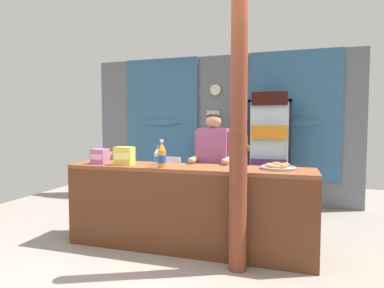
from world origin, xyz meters
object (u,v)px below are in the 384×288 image
at_px(timber_post, 239,141).
at_px(pastry_tray, 278,167).
at_px(stall_counter, 185,200).
at_px(soda_bottle_water, 157,157).
at_px(banana_bunch, 103,156).
at_px(soda_bottle_orange_soda, 162,156).
at_px(plastic_lawn_chair, 165,181).
at_px(bottle_shelf_rack, 215,168).
at_px(drink_fridge, 270,148).
at_px(snack_box_wafer, 100,156).
at_px(snack_box_instant_noodle, 124,156).
at_px(shopkeeper, 213,160).

bearing_deg(timber_post, pastry_tray, 51.88).
xyz_separation_m(stall_counter, soda_bottle_water, (-0.37, 0.12, 0.45)).
xyz_separation_m(soda_bottle_water, banana_bunch, (-0.82, 0.17, -0.03)).
bearing_deg(banana_bunch, soda_bottle_orange_soda, -21.49).
bearing_deg(soda_bottle_water, plastic_lawn_chair, 108.40).
xyz_separation_m(bottle_shelf_rack, plastic_lawn_chair, (-0.65, -0.70, -0.13)).
height_order(drink_fridge, soda_bottle_water, drink_fridge).
height_order(plastic_lawn_chair, snack_box_wafer, snack_box_wafer).
distance_m(pastry_tray, banana_bunch, 2.15).
bearing_deg(snack_box_instant_noodle, snack_box_wafer, 177.53).
distance_m(timber_post, drink_fridge, 2.22).
bearing_deg(bottle_shelf_rack, snack_box_instant_noodle, -105.16).
bearing_deg(banana_bunch, snack_box_instant_noodle, -31.72).
bearing_deg(timber_post, soda_bottle_orange_soda, 167.96).
distance_m(plastic_lawn_chair, shopkeeper, 1.37).
height_order(plastic_lawn_chair, snack_box_instant_noodle, snack_box_instant_noodle).
xyz_separation_m(stall_counter, plastic_lawn_chair, (-0.80, 1.42, -0.07)).
xyz_separation_m(bottle_shelf_rack, banana_bunch, (-1.03, -1.83, 0.35)).
relative_size(bottle_shelf_rack, plastic_lawn_chair, 1.39).
height_order(snack_box_instant_noodle, banana_bunch, snack_box_instant_noodle).
distance_m(snack_box_wafer, banana_bunch, 0.30).
xyz_separation_m(soda_bottle_orange_soda, snack_box_instant_noodle, (-0.50, 0.09, -0.02)).
xyz_separation_m(drink_fridge, soda_bottle_water, (-1.14, -1.82, -0.00)).
bearing_deg(snack_box_instant_noodle, stall_counter, -0.49).
height_order(soda_bottle_orange_soda, pastry_tray, soda_bottle_orange_soda).
distance_m(timber_post, pastry_tray, 0.62).
distance_m(bottle_shelf_rack, soda_bottle_water, 2.05).
bearing_deg(pastry_tray, soda_bottle_water, -177.79).
distance_m(stall_counter, snack_box_instant_noodle, 0.86).
height_order(snack_box_wafer, banana_bunch, snack_box_wafer).
bearing_deg(snack_box_wafer, soda_bottle_orange_soda, -7.41).
distance_m(plastic_lawn_chair, snack_box_instant_noodle, 1.51).
distance_m(drink_fridge, snack_box_wafer, 2.65).
xyz_separation_m(soda_bottle_orange_soda, banana_bunch, (-0.96, 0.38, -0.07)).
relative_size(bottle_shelf_rack, pastry_tray, 3.34).
relative_size(shopkeeper, soda_bottle_orange_soda, 5.02).
bearing_deg(drink_fridge, snack_box_instant_noodle, -127.88).
bearing_deg(shopkeeper, banana_bunch, -168.07).
bearing_deg(snack_box_wafer, bottle_shelf_rack, 66.84).
bearing_deg(bottle_shelf_rack, shopkeeper, -77.89).
bearing_deg(stall_counter, plastic_lawn_chair, 119.44).
relative_size(timber_post, drink_fridge, 1.38).
height_order(soda_bottle_orange_soda, snack_box_wafer, soda_bottle_orange_soda).
distance_m(snack_box_wafer, snack_box_instant_noodle, 0.33).
bearing_deg(snack_box_instant_noodle, pastry_tray, 5.52).
distance_m(timber_post, banana_bunch, 1.90).
distance_m(shopkeeper, pastry_tray, 0.88).
relative_size(soda_bottle_orange_soda, snack_box_wafer, 1.73).
relative_size(bottle_shelf_rack, shopkeeper, 0.79).
bearing_deg(snack_box_instant_noodle, timber_post, -11.50).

